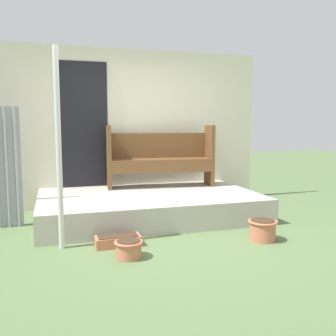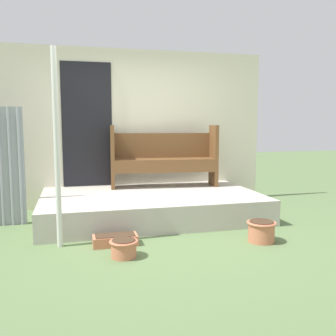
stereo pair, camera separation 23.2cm
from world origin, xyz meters
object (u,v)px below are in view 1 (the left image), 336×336
flower_pot_middle (263,229)px  planter_box_rect (118,241)px  bench (160,155)px  support_post (59,150)px  flower_pot_left (129,248)px

flower_pot_middle → planter_box_rect: 1.71m
flower_pot_middle → planter_box_rect: flower_pot_middle is taller
bench → flower_pot_middle: 2.28m
support_post → flower_pot_middle: 2.52m
support_post → flower_pot_left: (0.65, -0.52, -1.00)m
flower_pot_middle → planter_box_rect: size_ratio=0.69×
bench → flower_pot_middle: (0.68, -2.05, -0.73)m
bench → flower_pot_left: size_ratio=5.79×
flower_pot_left → support_post: bearing=141.6°
support_post → bench: bearing=45.6°
bench → flower_pot_middle: size_ratio=5.04×
planter_box_rect → bench: bearing=60.3°
support_post → planter_box_rect: bearing=-10.1°
flower_pot_middle → bench: bearing=108.3°
flower_pot_left → flower_pot_middle: 1.64m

